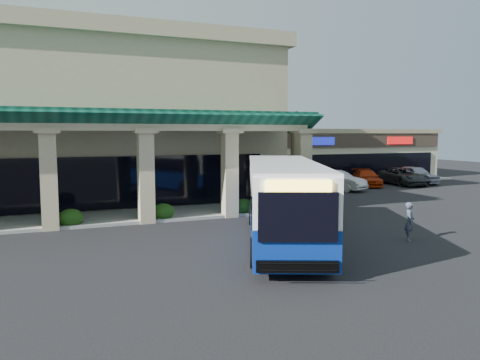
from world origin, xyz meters
name	(u,v)px	position (x,y,z in m)	size (l,w,h in m)	color
ground	(241,239)	(0.00, 0.00, 0.00)	(110.00, 110.00, 0.00)	black
main_building	(38,116)	(-8.00, 16.00, 5.67)	(30.80, 14.80, 11.35)	tan
arcade	(37,167)	(-8.00, 6.80, 2.85)	(30.00, 6.20, 5.70)	#093B2D
strip_mall	(313,153)	(18.00, 24.00, 2.45)	(22.50, 12.50, 4.90)	beige
palm_0	(293,150)	(8.50, 11.00, 3.30)	(2.40, 2.40, 6.60)	#225216
palm_1	(285,154)	(9.50, 14.00, 2.90)	(2.40, 2.40, 5.80)	#225216
broadleaf_tree	(237,158)	(7.50, 19.00, 2.41)	(2.60, 2.60, 4.81)	#183A0D
transit_bus	(283,202)	(1.48, -1.00, 1.66)	(2.77, 11.90, 3.32)	navy
pedestrian	(410,221)	(6.47, -2.92, 0.82)	(0.59, 0.39, 1.63)	#41485B
car_silver	(294,180)	(10.33, 14.07, 0.85)	(2.02, 5.02, 1.71)	#A5A6AD
car_white	(337,180)	(13.64, 13.03, 0.77)	(1.64, 4.70, 1.55)	silver
car_red	(366,178)	(17.66, 14.58, 0.69)	(1.93, 4.74, 1.38)	#9E2204
car_gray	(403,176)	(21.16, 14.05, 0.75)	(2.49, 5.41, 1.50)	#2B2D31
car_extra	(415,175)	(23.00, 14.57, 0.80)	(1.89, 4.70, 1.60)	#B6B5C7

